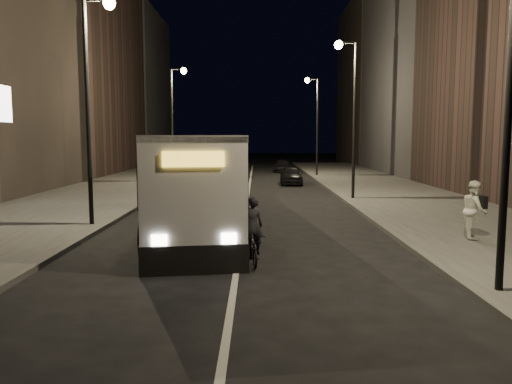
{
  "coord_description": "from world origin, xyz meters",
  "views": [
    {
      "loc": [
        0.51,
        -14.2,
        3.35
      ],
      "look_at": [
        0.48,
        2.59,
        1.5
      ],
      "focal_mm": 35.0,
      "sensor_mm": 36.0,
      "label": 1
    }
  ],
  "objects_px": {
    "streetlight_right_near": "(499,35)",
    "streetlight_right_mid": "(350,98)",
    "cyclist_on_bicycle": "(253,242)",
    "pedestrian_woman": "(474,210)",
    "streetlight_left_far": "(175,109)",
    "city_bus": "(192,179)",
    "streetlight_left_near": "(94,81)",
    "car_near": "(291,175)",
    "car_far": "(282,166)",
    "streetlight_right_far": "(314,113)",
    "car_mid": "(235,170)"
  },
  "relations": [
    {
      "from": "streetlight_right_mid",
      "to": "car_near",
      "type": "xyz_separation_m",
      "value": [
        -2.37,
        9.28,
        -4.72
      ]
    },
    {
      "from": "streetlight_right_mid",
      "to": "pedestrian_woman",
      "type": "bearing_deg",
      "value": -79.18
    },
    {
      "from": "streetlight_right_far",
      "to": "car_far",
      "type": "distance_m",
      "value": 8.11
    },
    {
      "from": "streetlight_right_mid",
      "to": "car_near",
      "type": "height_order",
      "value": "streetlight_right_mid"
    },
    {
      "from": "streetlight_left_far",
      "to": "car_near",
      "type": "bearing_deg",
      "value": -4.97
    },
    {
      "from": "car_far",
      "to": "cyclist_on_bicycle",
      "type": "bearing_deg",
      "value": -91.14
    },
    {
      "from": "streetlight_right_far",
      "to": "streetlight_left_far",
      "type": "distance_m",
      "value": 12.24
    },
    {
      "from": "cyclist_on_bicycle",
      "to": "pedestrian_woman",
      "type": "relative_size",
      "value": 0.99
    },
    {
      "from": "car_mid",
      "to": "streetlight_right_mid",
      "type": "bearing_deg",
      "value": 106.99
    },
    {
      "from": "car_mid",
      "to": "streetlight_right_near",
      "type": "bearing_deg",
      "value": 95.44
    },
    {
      "from": "streetlight_right_mid",
      "to": "city_bus",
      "type": "distance_m",
      "value": 11.39
    },
    {
      "from": "car_far",
      "to": "car_near",
      "type": "bearing_deg",
      "value": -87.11
    },
    {
      "from": "streetlight_left_near",
      "to": "car_near",
      "type": "height_order",
      "value": "streetlight_left_near"
    },
    {
      "from": "streetlight_right_mid",
      "to": "city_bus",
      "type": "height_order",
      "value": "streetlight_right_mid"
    },
    {
      "from": "streetlight_right_mid",
      "to": "car_far",
      "type": "height_order",
      "value": "streetlight_right_mid"
    },
    {
      "from": "city_bus",
      "to": "car_far",
      "type": "distance_m",
      "value": 30.64
    },
    {
      "from": "car_mid",
      "to": "car_far",
      "type": "height_order",
      "value": "car_mid"
    },
    {
      "from": "car_near",
      "to": "pedestrian_woman",
      "type": "bearing_deg",
      "value": -76.79
    },
    {
      "from": "cyclist_on_bicycle",
      "to": "streetlight_left_near",
      "type": "bearing_deg",
      "value": 128.82
    },
    {
      "from": "pedestrian_woman",
      "to": "streetlight_left_near",
      "type": "bearing_deg",
      "value": 91.67
    },
    {
      "from": "streetlight_right_mid",
      "to": "streetlight_right_near",
      "type": "bearing_deg",
      "value": -90.0
    },
    {
      "from": "car_near",
      "to": "car_far",
      "type": "distance_m",
      "value": 12.84
    },
    {
      "from": "car_mid",
      "to": "car_far",
      "type": "xyz_separation_m",
      "value": [
        4.31,
        6.89,
        -0.08
      ]
    },
    {
      "from": "streetlight_right_far",
      "to": "cyclist_on_bicycle",
      "type": "xyz_separation_m",
      "value": [
        -4.93,
        -29.29,
        -4.75
      ]
    },
    {
      "from": "pedestrian_woman",
      "to": "car_far",
      "type": "height_order",
      "value": "pedestrian_woman"
    },
    {
      "from": "car_mid",
      "to": "pedestrian_woman",
      "type": "bearing_deg",
      "value": 101.97
    },
    {
      "from": "streetlight_left_far",
      "to": "city_bus",
      "type": "xyz_separation_m",
      "value": [
        3.48,
        -18.11,
        -3.51
      ]
    },
    {
      "from": "streetlight_right_near",
      "to": "streetlight_right_mid",
      "type": "height_order",
      "value": "same"
    },
    {
      "from": "streetlight_right_near",
      "to": "cyclist_on_bicycle",
      "type": "distance_m",
      "value": 7.36
    },
    {
      "from": "cyclist_on_bicycle",
      "to": "pedestrian_woman",
      "type": "height_order",
      "value": "pedestrian_woman"
    },
    {
      "from": "streetlight_left_near",
      "to": "cyclist_on_bicycle",
      "type": "relative_size",
      "value": 4.44
    },
    {
      "from": "cyclist_on_bicycle",
      "to": "car_near",
      "type": "relative_size",
      "value": 0.49
    },
    {
      "from": "streetlight_right_mid",
      "to": "streetlight_left_near",
      "type": "bearing_deg",
      "value": -143.12
    },
    {
      "from": "city_bus",
      "to": "streetlight_right_mid",
      "type": "bearing_deg",
      "value": 40.66
    },
    {
      "from": "streetlight_right_mid",
      "to": "streetlight_left_far",
      "type": "bearing_deg",
      "value": 136.84
    },
    {
      "from": "streetlight_right_near",
      "to": "streetlight_left_near",
      "type": "relative_size",
      "value": 1.0
    },
    {
      "from": "streetlight_left_near",
      "to": "car_mid",
      "type": "height_order",
      "value": "streetlight_left_near"
    },
    {
      "from": "city_bus",
      "to": "pedestrian_woman",
      "type": "distance_m",
      "value": 9.59
    },
    {
      "from": "streetlight_right_mid",
      "to": "streetlight_left_far",
      "type": "xyz_separation_m",
      "value": [
        -10.66,
        10.0,
        0.0
      ]
    },
    {
      "from": "streetlight_left_far",
      "to": "cyclist_on_bicycle",
      "type": "distance_m",
      "value": 24.45
    },
    {
      "from": "streetlight_right_near",
      "to": "streetlight_right_mid",
      "type": "relative_size",
      "value": 1.0
    },
    {
      "from": "streetlight_left_far",
      "to": "city_bus",
      "type": "height_order",
      "value": "streetlight_left_far"
    },
    {
      "from": "streetlight_right_far",
      "to": "streetlight_left_far",
      "type": "xyz_separation_m",
      "value": [
        -10.66,
        -6.0,
        0.0
      ]
    },
    {
      "from": "streetlight_right_mid",
      "to": "cyclist_on_bicycle",
      "type": "relative_size",
      "value": 4.44
    },
    {
      "from": "streetlight_left_near",
      "to": "streetlight_left_far",
      "type": "height_order",
      "value": "same"
    },
    {
      "from": "pedestrian_woman",
      "to": "streetlight_left_far",
      "type": "bearing_deg",
      "value": 45.04
    },
    {
      "from": "pedestrian_woman",
      "to": "car_mid",
      "type": "distance_m",
      "value": 27.3
    },
    {
      "from": "streetlight_left_near",
      "to": "cyclist_on_bicycle",
      "type": "distance_m",
      "value": 9.14
    },
    {
      "from": "city_bus",
      "to": "pedestrian_woman",
      "type": "height_order",
      "value": "city_bus"
    },
    {
      "from": "streetlight_right_mid",
      "to": "streetlight_left_far",
      "type": "height_order",
      "value": "same"
    }
  ]
}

